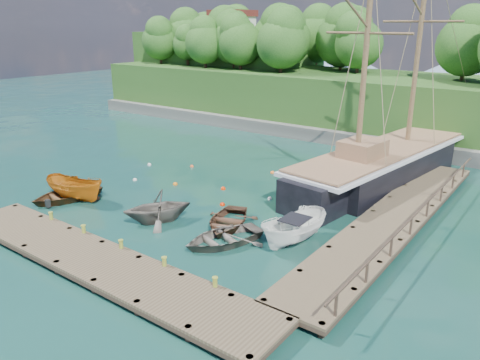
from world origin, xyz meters
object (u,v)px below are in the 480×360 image
(cabin_boat_white, at_px, (294,243))
(schooner, at_px, (382,167))
(rowboat_1, at_px, (158,221))
(motorboat_orange, at_px, (77,200))
(rowboat_0, at_px, (67,199))
(rowboat_3, at_px, (223,243))
(rowboat_2, at_px, (227,226))

(cabin_boat_white, xyz_separation_m, schooner, (-0.05, 12.85, 1.07))
(schooner, bearing_deg, cabin_boat_white, -81.84)
(rowboat_1, bearing_deg, motorboat_orange, -141.77)
(cabin_boat_white, bearing_deg, rowboat_1, -154.29)
(rowboat_0, relative_size, cabin_boat_white, 0.97)
(rowboat_3, distance_m, schooner, 15.43)
(rowboat_2, distance_m, schooner, 13.90)
(rowboat_2, xyz_separation_m, motorboat_orange, (-10.69, -2.60, 0.00))
(rowboat_1, bearing_deg, cabin_boat_white, 47.95)
(rowboat_1, height_order, motorboat_orange, rowboat_1)
(rowboat_0, xyz_separation_m, rowboat_2, (11.28, 2.95, 0.00))
(rowboat_1, xyz_separation_m, motorboat_orange, (-6.96, -0.73, 0.00))
(rowboat_0, distance_m, schooner, 22.40)
(rowboat_1, bearing_deg, schooner, 94.57)
(rowboat_2, xyz_separation_m, schooner, (4.20, 13.21, 1.07))
(rowboat_2, height_order, rowboat_3, rowboat_3)
(rowboat_0, relative_size, rowboat_1, 1.17)
(rowboat_1, relative_size, cabin_boat_white, 0.83)
(rowboat_0, xyz_separation_m, rowboat_1, (7.55, 1.07, 0.00))
(rowboat_1, bearing_deg, rowboat_0, -139.64)
(rowboat_0, bearing_deg, rowboat_2, 24.24)
(rowboat_1, bearing_deg, rowboat_2, 59.01)
(rowboat_1, distance_m, rowboat_2, 4.17)
(rowboat_3, bearing_deg, rowboat_2, 142.89)
(motorboat_orange, xyz_separation_m, cabin_boat_white, (14.94, 2.96, 0.00))
(rowboat_3, distance_m, motorboat_orange, 11.90)
(rowboat_3, bearing_deg, schooner, 99.49)
(motorboat_orange, height_order, schooner, schooner)
(rowboat_0, relative_size, rowboat_2, 1.07)
(rowboat_0, bearing_deg, rowboat_1, 17.66)
(rowboat_3, relative_size, cabin_boat_white, 0.95)
(rowboat_1, height_order, cabin_boat_white, rowboat_1)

